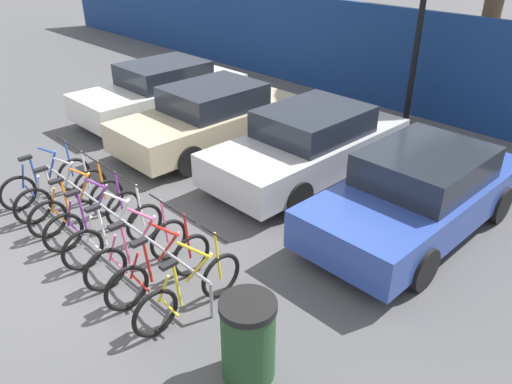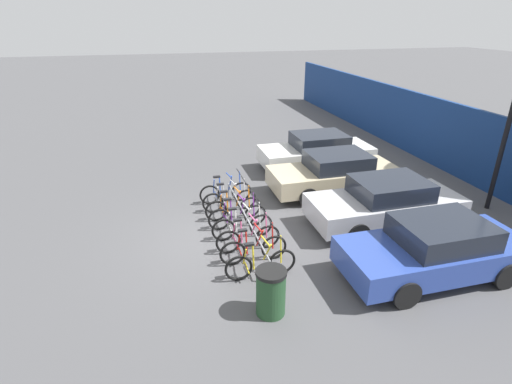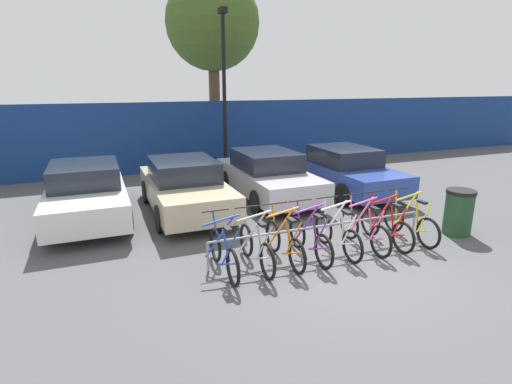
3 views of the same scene
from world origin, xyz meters
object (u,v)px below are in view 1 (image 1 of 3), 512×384
bicycle_silver (62,193)px  car_beige (211,117)px  bike_rack (113,216)px  bicycle_blue (47,181)px  bicycle_orange (78,205)px  bicycle_red (160,268)px  trash_bin (248,339)px  car_blue (419,192)px  car_white (162,91)px  bicycle_white (115,233)px  bicycle_pink (138,251)px  bicycle_yellow (190,291)px  bicycle_purple (94,218)px  car_silver (310,144)px

bicycle_silver → car_beige: car_beige is taller
bike_rack → bicycle_blue: bicycle_blue is taller
bicycle_orange → bicycle_red: 2.38m
trash_bin → car_blue: bearing=94.1°
bicycle_silver → car_white: (-2.91, 4.13, 0.31)m
bike_rack → trash_bin: 3.37m
bicycle_blue → car_blue: car_blue is taller
bicycle_white → bicycle_pink: (0.65, 0.00, 0.00)m
bicycle_yellow → car_beige: size_ratio=0.39×
car_white → trash_bin: 8.86m
bike_rack → bicycle_silver: bearing=-174.3°
bicycle_red → bicycle_orange: bearing=178.3°
bicycle_purple → bicycle_red: size_ratio=1.00×
bicycle_silver → car_silver: car_silver is taller
bike_rack → bicycle_blue: bearing=-176.0°
car_silver → car_blue: size_ratio=1.00×
bicycle_pink → trash_bin: 2.45m
trash_bin → car_silver: bearing=123.1°
bicycle_blue → bicycle_purple: bearing=3.1°
bicycle_silver → bicycle_purple: 1.13m
bike_rack → car_beige: 4.15m
bike_rack → bicycle_pink: size_ratio=2.80×
bicycle_yellow → car_silver: size_ratio=0.39×
bike_rack → bicycle_yellow: 2.13m
bicycle_purple → car_blue: (3.42, 3.93, 0.31)m
bike_rack → bicycle_purple: 0.41m
bike_rack → bicycle_silver: bicycle_silver is taller
bicycle_purple → bicycle_pink: (1.28, 0.00, 0.00)m
bike_rack → bicycle_orange: (-0.91, -0.15, -0.12)m
bicycle_white → trash_bin: 3.10m
car_white → trash_bin: bearing=-28.8°
trash_bin → bicycle_silver: bearing=178.4°
bicycle_pink → trash_bin: bicycle_pink is taller
bicycle_pink → car_white: bearing=145.0°
bicycle_blue → bicycle_purple: same height
bicycle_purple → bicycle_yellow: size_ratio=1.00×
bicycle_purple → bicycle_red: 1.83m
bicycle_orange → bicycle_yellow: (3.03, 0.00, 0.00)m
bicycle_white → car_beige: bearing=123.5°
bicycle_purple → car_white: size_ratio=0.39×
bicycle_white → bicycle_pink: size_ratio=1.00×
bicycle_purple → bicycle_white: bearing=3.8°
bicycle_blue → car_white: size_ratio=0.39×
bicycle_silver → bicycle_white: bearing=-3.7°
bicycle_pink → car_beige: car_beige is taller
bicycle_yellow → car_white: size_ratio=0.39×
bicycle_silver → bicycle_yellow: same height
bicycle_white → bicycle_yellow: (1.85, 0.00, 0.00)m
trash_bin → bicycle_white: bearing=177.5°
car_white → car_beige: 2.43m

